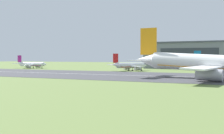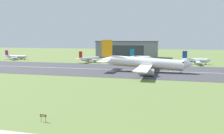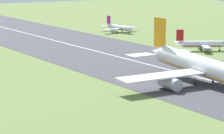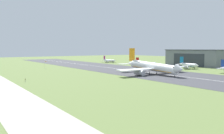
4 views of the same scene
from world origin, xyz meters
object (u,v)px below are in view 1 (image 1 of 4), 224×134
object	(u,v)px
airplane_parked_west	(32,64)
airplane_parked_centre	(130,66)
airplane_parked_far_east	(212,65)
airplane_landing	(211,64)

from	to	relation	value
airplane_parked_west	airplane_parked_centre	xyz separation A→B (m)	(71.09, -6.24, 0.28)
airplane_parked_west	airplane_parked_far_east	bearing A→B (deg)	2.54
airplane_landing	airplane_parked_west	size ratio (longest dim) A/B	2.58
airplane_parked_centre	airplane_parked_far_east	bearing A→B (deg)	15.96
airplane_landing	airplane_parked_west	xyz separation A→B (m)	(-117.96, 47.83, -2.39)
airplane_parked_west	airplane_parked_far_east	distance (m)	110.07
airplane_landing	airplane_parked_west	bearing A→B (deg)	157.93
airplane_landing	airplane_parked_far_east	world-z (taller)	airplane_landing
airplane_parked_far_east	airplane_landing	bearing A→B (deg)	-81.37
airplane_parked_far_east	airplane_parked_west	bearing A→B (deg)	-177.46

